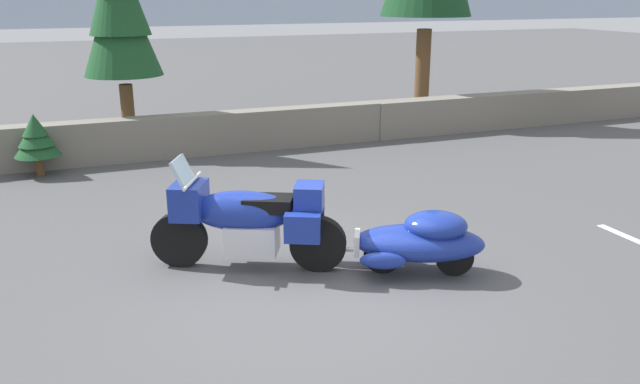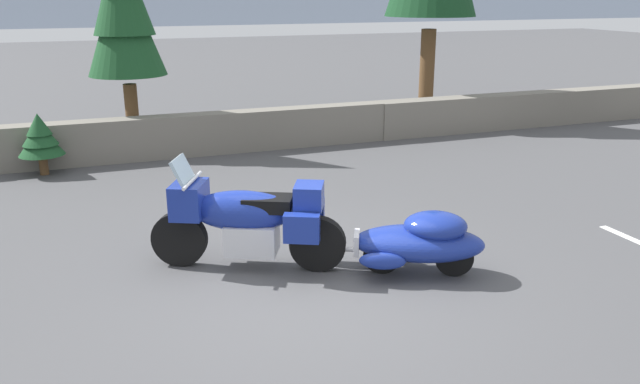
% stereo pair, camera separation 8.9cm
% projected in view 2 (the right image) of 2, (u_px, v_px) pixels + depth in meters
% --- Properties ---
extents(ground_plane, '(80.00, 80.00, 0.00)m').
position_uv_depth(ground_plane, '(307.00, 285.00, 7.16)').
color(ground_plane, '#4C4C4F').
extents(stone_guard_wall, '(24.00, 0.52, 0.86)m').
position_uv_depth(stone_guard_wall, '(201.00, 134.00, 12.80)').
color(stone_guard_wall, slate).
rests_on(stone_guard_wall, ground).
extents(touring_motorcycle, '(2.14, 1.33, 1.33)m').
position_uv_depth(touring_motorcycle, '(247.00, 218.00, 7.44)').
color(touring_motorcycle, black).
rests_on(touring_motorcycle, ground).
extents(car_shaped_trailer, '(2.14, 1.29, 0.76)m').
position_uv_depth(car_shaped_trailer, '(420.00, 241.00, 7.33)').
color(car_shaped_trailer, black).
rests_on(car_shaped_trailer, ground).
extents(pine_tree_secondary, '(1.53, 1.53, 4.71)m').
position_uv_depth(pine_tree_secondary, '(122.00, 1.00, 12.36)').
color(pine_tree_secondary, brown).
rests_on(pine_tree_secondary, ground).
extents(pine_sapling_near, '(0.79, 0.79, 1.11)m').
position_uv_depth(pine_sapling_near, '(40.00, 137.00, 11.27)').
color(pine_sapling_near, brown).
rests_on(pine_sapling_near, ground).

